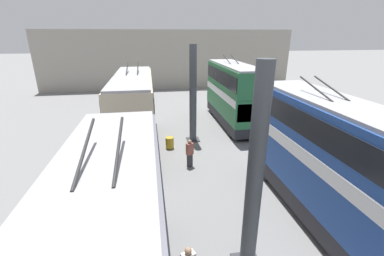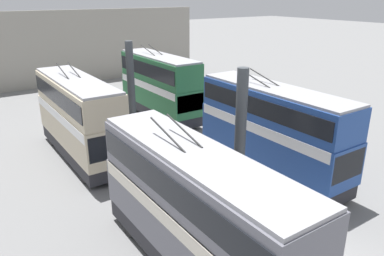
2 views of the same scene
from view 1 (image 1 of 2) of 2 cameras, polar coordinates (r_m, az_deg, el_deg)
depot_back_wall at (r=37.83m, az=-4.95°, el=14.80°), size 0.50×36.00×8.16m
support_column_near at (r=8.15m, az=13.74°, el=-11.27°), size 0.92×0.92×6.92m
support_column_far at (r=18.36m, az=0.22°, el=6.96°), size 0.92×0.92×6.92m
bus_left_near at (r=11.76m, az=28.60°, el=-5.39°), size 9.75×2.54×5.75m
bus_left_far at (r=22.56m, az=9.14°, el=8.18°), size 9.19×2.54×5.81m
bus_right_mid at (r=17.26m, az=-12.67°, el=4.10°), size 9.61×2.54×5.71m
person_aisle_midway at (r=15.27m, az=-0.51°, el=-5.46°), size 0.43×0.48×1.74m
oil_drum at (r=17.94m, az=-4.98°, el=-3.31°), size 0.59×0.59×0.81m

